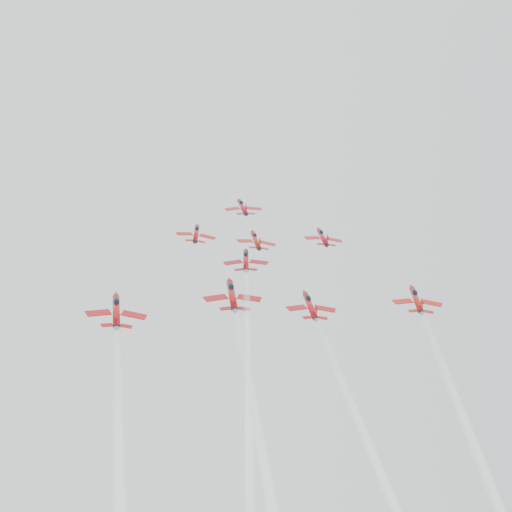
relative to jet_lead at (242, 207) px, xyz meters
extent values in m
cylinder|color=#B2111E|center=(0.00, -0.28, -0.29)|extent=(1.05, 8.34, 6.49)
cone|color=#B2111E|center=(0.00, 4.43, 3.15)|extent=(1.05, 2.32, 2.09)
cone|color=black|center=(0.00, -4.60, -3.44)|extent=(1.05, 1.55, 1.53)
ellipsoid|color=black|center=(0.00, 1.22, 1.40)|extent=(0.96, 2.21, 1.93)
cube|color=#B2111E|center=(-2.58, -0.87, -0.78)|extent=(3.90, 2.50, 1.09)
cube|color=#B2111E|center=(2.58, -0.87, -0.78)|extent=(3.90, 2.50, 1.09)
cube|color=#B2111E|center=(0.00, -4.35, -1.84)|extent=(0.11, 2.52, 2.56)
cube|color=#B2111E|center=(-1.34, -3.83, -2.88)|extent=(1.87, 1.23, 0.63)
cube|color=#B2111E|center=(1.34, -3.83, -2.88)|extent=(1.87, 1.23, 0.63)
cylinder|color=#A2120F|center=(-11.25, -15.03, -11.06)|extent=(0.99, 7.86, 6.11)
cone|color=#A2120F|center=(-11.25, -10.59, -7.82)|extent=(0.99, 2.19, 1.97)
cone|color=black|center=(-11.25, -19.11, -14.03)|extent=(0.99, 1.46, 1.44)
ellipsoid|color=black|center=(-11.25, -13.62, -9.47)|extent=(0.90, 2.08, 1.82)
cube|color=#A2120F|center=(-13.68, -15.59, -11.52)|extent=(3.68, 2.35, 1.03)
cube|color=#A2120F|center=(-8.81, -15.59, -11.52)|extent=(3.68, 2.35, 1.03)
cube|color=#A2120F|center=(-11.25, -18.87, -12.52)|extent=(0.11, 2.37, 2.41)
cube|color=#A2120F|center=(-12.51, -18.38, -13.50)|extent=(1.77, 1.16, 0.59)
cube|color=#A2120F|center=(-9.99, -18.38, -13.50)|extent=(1.77, 1.16, 0.59)
cylinder|color=#AF1B10|center=(1.15, -17.39, -12.78)|extent=(0.98, 7.77, 6.04)
cone|color=#AF1B10|center=(1.15, -13.00, -9.57)|extent=(0.98, 2.16, 1.95)
cone|color=black|center=(1.15, -21.42, -15.72)|extent=(0.98, 1.44, 1.42)
ellipsoid|color=black|center=(1.15, -16.00, -11.21)|extent=(0.89, 2.05, 1.80)
cube|color=#AF1B10|center=(-1.26, -17.94, -13.23)|extent=(3.63, 2.33, 1.02)
cube|color=#AF1B10|center=(3.55, -17.94, -13.23)|extent=(3.63, 2.33, 1.02)
cube|color=#AF1B10|center=(1.15, -21.18, -14.22)|extent=(0.11, 2.34, 2.38)
cube|color=#AF1B10|center=(-0.10, -20.70, -15.19)|extent=(1.75, 1.15, 0.58)
cube|color=#AF1B10|center=(2.39, -20.70, -15.19)|extent=(1.75, 1.15, 0.58)
cylinder|color=#AA101B|center=(15.91, -14.94, -10.99)|extent=(0.98, 7.79, 6.06)
cone|color=#AA101B|center=(15.91, -10.55, -7.78)|extent=(0.98, 2.16, 1.95)
cone|color=black|center=(15.91, -18.98, -13.94)|extent=(0.98, 1.44, 1.42)
ellipsoid|color=black|center=(15.91, -13.55, -9.42)|extent=(0.89, 2.06, 1.81)
cube|color=#AA101B|center=(13.50, -15.49, -11.45)|extent=(3.64, 2.33, 1.02)
cube|color=#AA101B|center=(18.32, -15.49, -11.45)|extent=(3.64, 2.33, 1.02)
cube|color=#AA101B|center=(15.91, -18.75, -12.44)|extent=(0.11, 2.35, 2.39)
cube|color=#AA101B|center=(14.66, -18.26, -13.41)|extent=(1.75, 1.15, 0.58)
cube|color=#AA101B|center=(17.16, -18.26, -13.41)|extent=(1.75, 1.15, 0.58)
cylinder|color=maroon|center=(-1.81, -26.06, -19.11)|extent=(1.03, 8.13, 6.32)
cone|color=maroon|center=(-1.81, -21.47, -15.76)|extent=(1.03, 2.26, 2.04)
cone|color=black|center=(-1.81, -30.28, -22.18)|extent=(1.03, 1.51, 1.49)
ellipsoid|color=black|center=(-1.81, -24.60, -17.47)|extent=(0.93, 2.15, 1.89)
cube|color=maroon|center=(-4.32, -26.64, -19.58)|extent=(3.80, 2.43, 1.06)
cube|color=maroon|center=(0.71, -26.64, -19.58)|extent=(3.80, 2.43, 1.06)
cube|color=maroon|center=(-1.81, -30.03, -20.62)|extent=(0.11, 2.45, 2.49)
cube|color=maroon|center=(-3.11, -29.52, -21.64)|extent=(1.83, 1.20, 0.61)
cube|color=maroon|center=(-0.50, -29.52, -21.64)|extent=(1.83, 1.20, 0.61)
cylinder|color=white|center=(-1.81, -64.45, -47.13)|extent=(1.30, 68.51, 50.50)
cylinder|color=#A20F11|center=(-24.77, -44.11, -32.28)|extent=(1.16, 9.19, 7.14)
cone|color=#A20F11|center=(-24.77, -38.92, -28.49)|extent=(1.16, 2.55, 2.30)
cone|color=black|center=(-24.77, -48.87, -35.76)|extent=(1.16, 1.70, 1.68)
ellipsoid|color=black|center=(-24.77, -42.46, -30.43)|extent=(1.05, 2.43, 2.13)
cube|color=#A20F11|center=(-27.61, -44.76, -32.82)|extent=(4.30, 2.75, 1.20)
cube|color=#A20F11|center=(-21.93, -44.76, -32.82)|extent=(4.30, 2.75, 1.20)
cube|color=#A20F11|center=(-24.77, -48.59, -33.99)|extent=(0.13, 2.77, 2.82)
cube|color=#A20F11|center=(-26.24, -48.02, -35.14)|extent=(2.06, 1.36, 0.69)
cube|color=#A20F11|center=(-23.30, -48.02, -35.14)|extent=(2.06, 1.36, 0.69)
cylinder|color=#9D0E11|center=(-5.50, -38.67, -28.31)|extent=(1.19, 9.46, 7.36)
cone|color=#9D0E11|center=(-5.50, -33.33, -24.41)|extent=(1.19, 2.63, 2.37)
cone|color=black|center=(-5.50, -43.57, -31.89)|extent=(1.19, 1.75, 1.73)
ellipsoid|color=black|center=(-5.50, -36.97, -26.40)|extent=(1.08, 2.50, 2.19)
cube|color=#9D0E11|center=(-8.42, -39.34, -28.87)|extent=(4.43, 2.83, 1.24)
cube|color=#9D0E11|center=(-2.57, -39.34, -28.87)|extent=(4.43, 2.83, 1.24)
cube|color=#9D0E11|center=(-5.50, -43.29, -30.07)|extent=(0.13, 2.86, 2.90)
cube|color=#9D0E11|center=(-7.01, -42.70, -31.25)|extent=(2.13, 1.40, 0.71)
cube|color=#9D0E11|center=(-3.98, -42.70, -31.25)|extent=(2.13, 1.40, 0.71)
cylinder|color=#A70F14|center=(7.73, -41.54, -30.40)|extent=(1.01, 8.04, 6.25)
cone|color=#A70F14|center=(7.73, -36.99, -27.09)|extent=(1.01, 2.24, 2.01)
cone|color=black|center=(7.73, -45.70, -33.45)|extent=(1.01, 1.49, 1.47)
ellipsoid|color=black|center=(7.73, -40.09, -28.78)|extent=(0.92, 2.13, 1.87)
cube|color=#A70F14|center=(5.24, -42.10, -30.88)|extent=(3.76, 2.41, 1.05)
cube|color=#A70F14|center=(10.22, -42.10, -30.88)|extent=(3.76, 2.41, 1.05)
cube|color=#A70F14|center=(7.73, -45.46, -31.90)|extent=(0.11, 2.43, 2.47)
cube|color=#A70F14|center=(6.44, -44.96, -32.90)|extent=(1.81, 1.19, 0.60)
cube|color=#A70F14|center=(9.02, -44.96, -32.90)|extent=(1.81, 1.19, 0.60)
cylinder|color=white|center=(7.73, -79.50, -58.12)|extent=(1.29, 67.76, 49.95)
cylinder|color=#AE1810|center=(27.55, -38.96, -28.53)|extent=(1.04, 8.28, 6.44)
cone|color=#AE1810|center=(27.55, -34.29, -25.11)|extent=(1.04, 2.30, 2.07)
cone|color=black|center=(27.55, -43.26, -31.66)|extent=(1.04, 1.54, 1.51)
ellipsoid|color=black|center=(27.55, -37.48, -26.86)|extent=(0.95, 2.19, 1.92)
cube|color=#AE1810|center=(24.99, -39.55, -29.01)|extent=(3.87, 2.48, 1.08)
cube|color=#AE1810|center=(30.11, -39.55, -29.01)|extent=(3.87, 2.48, 1.08)
cube|color=#AE1810|center=(27.55, -43.01, -30.07)|extent=(0.11, 2.50, 2.54)
cube|color=#AE1810|center=(26.22, -42.49, -31.10)|extent=(1.86, 1.23, 0.62)
cube|color=#AE1810|center=(28.88, -42.49, -31.10)|extent=(1.86, 1.23, 0.62)
camera|label=1|loc=(-15.54, -160.32, -50.12)|focal=50.00mm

